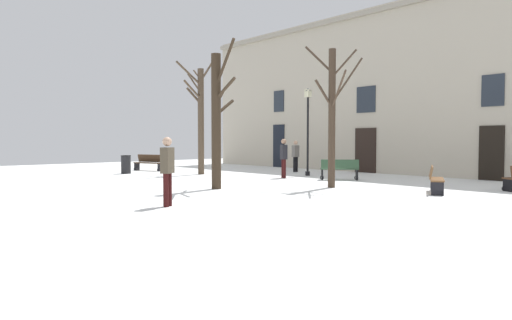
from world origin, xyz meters
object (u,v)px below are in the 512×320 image
object	(u,v)px
person_near_bench	(296,155)
bench_near_lamp	(340,169)
bench_facing_shops	(149,162)
litter_bin	(126,164)
person_crossing_plaza	(284,156)
streetlamp	(308,123)
tree_center	(200,115)
bench_far_corner	(435,179)
person_by_shop_door	(167,168)
tree_foreground	(332,114)
tree_right_of_center	(217,118)

from	to	relation	value
person_near_bench	bench_near_lamp	bearing A→B (deg)	61.49
bench_facing_shops	bench_near_lamp	distance (m)	11.14
litter_bin	person_crossing_plaza	xyz separation A→B (m)	(7.19, 4.04, 0.51)
streetlamp	person_near_bench	size ratio (longest dim) A/B	2.49
bench_facing_shops	tree_center	bearing A→B (deg)	-10.54
litter_bin	bench_far_corner	size ratio (longest dim) A/B	0.58
person_by_shop_door	person_near_bench	xyz separation A→B (m)	(-6.38, 11.56, -0.07)
tree_center	bench_facing_shops	xyz separation A→B (m)	(-4.05, -0.62, -2.48)
bench_near_lamp	person_crossing_plaza	size ratio (longest dim) A/B	0.83
person_crossing_plaza	person_by_shop_door	xyz separation A→B (m)	(4.11, -8.37, 0.02)
bench_far_corner	person_by_shop_door	size ratio (longest dim) A/B	0.90
tree_foreground	bench_far_corner	world-z (taller)	tree_foreground
bench_near_lamp	tree_foreground	bearing A→B (deg)	79.09
bench_near_lamp	litter_bin	bearing A→B (deg)	-15.12
bench_facing_shops	person_crossing_plaza	distance (m)	8.68
tree_foreground	litter_bin	distance (m)	11.64
bench_facing_shops	person_crossing_plaza	xyz separation A→B (m)	(8.41, 2.07, 0.51)
tree_foreground	bench_far_corner	size ratio (longest dim) A/B	3.23
litter_bin	bench_far_corner	world-z (taller)	litter_bin
tree_center	person_by_shop_door	xyz separation A→B (m)	(8.47, -6.92, -1.94)
bench_far_corner	bench_near_lamp	bearing A→B (deg)	45.47
bench_near_lamp	streetlamp	bearing A→B (deg)	-60.59
bench_far_corner	bench_facing_shops	distance (m)	15.74
litter_bin	bench_far_corner	xyz separation A→B (m)	(14.43, 3.61, -0.02)
tree_center	person_near_bench	size ratio (longest dim) A/B	3.59
bench_near_lamp	bench_facing_shops	bearing A→B (deg)	-27.09
streetlamp	tree_right_of_center	bearing A→B (deg)	-74.92
bench_far_corner	bench_facing_shops	size ratio (longest dim) A/B	0.85
bench_near_lamp	person_crossing_plaza	world-z (taller)	person_crossing_plaza
tree_foreground	litter_bin	size ratio (longest dim) A/B	5.55
streetlamp	litter_bin	bearing A→B (deg)	-139.92
bench_facing_shops	person_crossing_plaza	bearing A→B (deg)	-5.40
bench_far_corner	person_by_shop_door	xyz separation A→B (m)	(-3.13, -7.94, 0.54)
tree_right_of_center	bench_near_lamp	world-z (taller)	tree_right_of_center
tree_center	bench_far_corner	distance (m)	11.91
litter_bin	person_by_shop_door	world-z (taller)	person_by_shop_door
person_near_bench	person_by_shop_door	bearing A→B (deg)	25.40
tree_right_of_center	tree_foreground	distance (m)	4.07
litter_bin	bench_near_lamp	xyz separation A→B (m)	(9.47, 5.11, -0.00)
bench_near_lamp	person_near_bench	xyz separation A→B (m)	(-4.54, 2.12, 0.46)
bench_facing_shops	tree_right_of_center	bearing A→B (deg)	-35.06
tree_right_of_center	person_crossing_plaza	xyz separation A→B (m)	(-1.61, 4.91, -1.47)
tree_foreground	bench_facing_shops	size ratio (longest dim) A/B	2.73
tree_center	bench_far_corner	size ratio (longest dim) A/B	3.76
person_near_bench	streetlamp	bearing A→B (deg)	53.16
tree_foreground	person_near_bench	distance (m)	8.07
litter_bin	person_by_shop_door	xyz separation A→B (m)	(11.30, -4.33, 0.53)
tree_foreground	bench_near_lamp	bearing A→B (deg)	122.56
streetlamp	bench_near_lamp	size ratio (longest dim) A/B	2.87
litter_bin	person_by_shop_door	bearing A→B (deg)	-20.98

